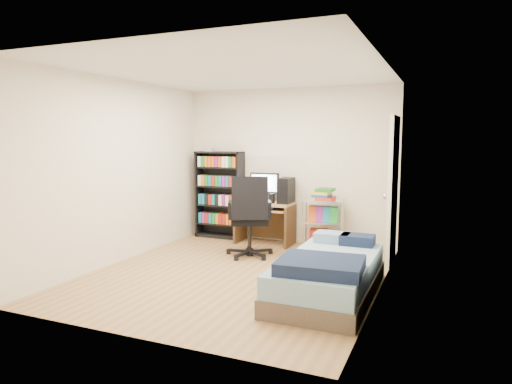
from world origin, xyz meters
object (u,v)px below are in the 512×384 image
at_px(office_chair, 250,231).
at_px(bed, 328,275).
at_px(media_shelf, 220,194).
at_px(computer_desk, 271,206).

height_order(office_chair, bed, office_chair).
relative_size(media_shelf, computer_desk, 1.34).
xyz_separation_m(office_chair, bed, (1.45, -1.18, -0.14)).
xyz_separation_m(media_shelf, bed, (2.44, -2.16, -0.52)).
bearing_deg(office_chair, bed, -63.76).
bearing_deg(media_shelf, office_chair, -44.72).
bearing_deg(bed, computer_desk, 125.26).
relative_size(media_shelf, office_chair, 1.31).
distance_m(office_chair, bed, 1.87).
relative_size(computer_desk, bed, 0.61).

